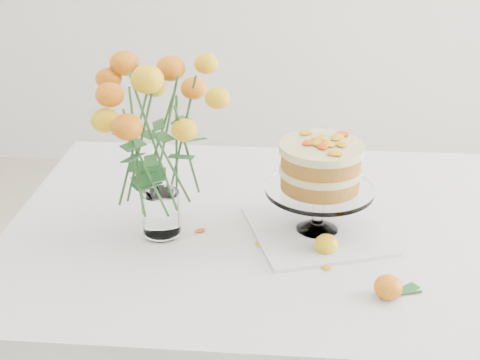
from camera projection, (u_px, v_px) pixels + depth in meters
The scene contains 10 objects.
table at pixel (313, 255), 1.58m from camera, with size 1.43×0.93×0.76m.
napkin at pixel (317, 230), 1.52m from camera, with size 0.29×0.29×0.01m, color white.
cake_stand at pixel (320, 171), 1.45m from camera, with size 0.24×0.24×0.22m.
rose_vase at pixel (157, 132), 1.40m from camera, with size 0.35×0.35×0.43m.
loose_rose_near at pixel (326, 245), 1.43m from camera, with size 0.09×0.05×0.04m.
loose_rose_far at pixel (388, 287), 1.28m from camera, with size 0.10×0.06×0.05m.
stray_petal_a at pixel (260, 245), 1.47m from camera, with size 0.03×0.02×0.00m, color orange.
stray_petal_b at pixel (306, 256), 1.42m from camera, with size 0.03×0.02×0.00m, color orange.
stray_petal_c at pixel (326, 267), 1.39m from camera, with size 0.03×0.02×0.00m, color orange.
stray_petal_d at pixel (200, 231), 1.52m from camera, with size 0.03×0.02×0.00m, color orange.
Camera 1 is at (-0.06, -1.36, 1.52)m, focal length 50.00 mm.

